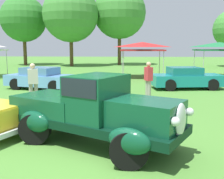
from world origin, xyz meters
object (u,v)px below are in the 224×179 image
object	(u,v)px
feature_pickup_truck	(95,110)
canopy_tent_center_field	(142,46)
show_car_skyblue	(42,78)
spectator_near_truck	(33,82)
spectator_between_cars	(148,79)
canopy_tent_right_field	(219,46)
show_car_teal	(186,78)

from	to	relation	value
feature_pickup_truck	canopy_tent_center_field	world-z (taller)	canopy_tent_center_field
show_car_skyblue	spectator_near_truck	bearing A→B (deg)	-75.93
spectator_between_cars	canopy_tent_right_field	distance (m)	11.49
feature_pickup_truck	show_car_skyblue	size ratio (longest dim) A/B	1.03
show_car_teal	feature_pickup_truck	bearing A→B (deg)	-113.03
show_car_skyblue	show_car_teal	distance (m)	8.11
spectator_near_truck	spectator_between_cars	xyz separation A→B (m)	(4.74, 1.43, 0.00)
feature_pickup_truck	spectator_between_cars	xyz separation A→B (m)	(1.60, 5.87, 0.05)
feature_pickup_truck	spectator_near_truck	distance (m)	5.44
spectator_near_truck	canopy_tent_right_field	distance (m)	15.52
canopy_tent_center_field	show_car_skyblue	bearing A→B (deg)	-133.04
show_car_skyblue	spectator_near_truck	distance (m)	4.20
spectator_near_truck	canopy_tent_right_field	world-z (taller)	canopy_tent_right_field
show_car_skyblue	canopy_tent_center_field	distance (m)	8.65
show_car_skyblue	spectator_near_truck	world-z (taller)	spectator_near_truck
show_car_skyblue	spectator_between_cars	size ratio (longest dim) A/B	2.60
show_car_skyblue	show_car_teal	size ratio (longest dim) A/B	1.07
canopy_tent_center_field	canopy_tent_right_field	distance (m)	6.02
show_car_skyblue	canopy_tent_center_field	xyz separation A→B (m)	(5.77, 6.18, 1.82)
spectator_near_truck	canopy_tent_center_field	world-z (taller)	canopy_tent_center_field
spectator_near_truck	canopy_tent_right_field	bearing A→B (deg)	46.13
show_car_teal	show_car_skyblue	bearing A→B (deg)	-174.96
spectator_between_cars	canopy_tent_right_field	bearing A→B (deg)	58.44
spectator_between_cars	show_car_skyblue	bearing A→B (deg)	155.39
spectator_near_truck	show_car_skyblue	bearing A→B (deg)	104.07
spectator_near_truck	canopy_tent_center_field	xyz separation A→B (m)	(4.75, 10.24, 1.51)
spectator_near_truck	canopy_tent_right_field	size ratio (longest dim) A/B	0.50
canopy_tent_center_field	show_car_teal	bearing A→B (deg)	-67.08
spectator_between_cars	canopy_tent_center_field	world-z (taller)	canopy_tent_center_field
feature_pickup_truck	canopy_tent_right_field	distance (m)	17.39
feature_pickup_truck	spectator_near_truck	bearing A→B (deg)	125.26
feature_pickup_truck	spectator_between_cars	distance (m)	6.08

